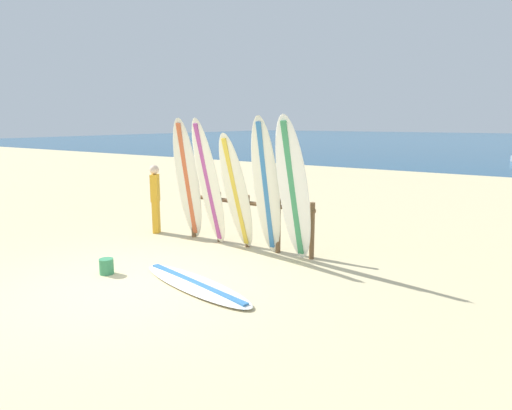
{
  "coord_description": "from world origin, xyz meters",
  "views": [
    {
      "loc": [
        5.04,
        -4.26,
        2.43
      ],
      "look_at": [
        0.23,
        2.97,
        0.79
      ],
      "focal_mm": 31.3,
      "sensor_mm": 36.0,
      "label": 1
    }
  ],
  "objects_px": {
    "surfboard_leaning_center_left": "(236,194)",
    "sand_bucket": "(107,266)",
    "surfboard_leaning_far_left": "(188,180)",
    "surfboard_leaning_center_right": "(293,191)",
    "surfboard_leaning_left": "(209,184)",
    "surfboard_rack": "(247,216)",
    "beachgoer_standing": "(155,196)",
    "surfboard_leaning_center": "(266,188)",
    "surfboard_lying_on_sand": "(195,284)"
  },
  "relations": [
    {
      "from": "surfboard_leaning_center_right",
      "to": "surfboard_lying_on_sand",
      "type": "distance_m",
      "value": 2.25
    },
    {
      "from": "surfboard_leaning_center_left",
      "to": "surfboard_leaning_center_right",
      "type": "distance_m",
      "value": 1.19
    },
    {
      "from": "surfboard_rack",
      "to": "surfboard_leaning_center_left",
      "type": "relative_size",
      "value": 1.28
    },
    {
      "from": "surfboard_rack",
      "to": "surfboard_leaning_far_left",
      "type": "relative_size",
      "value": 1.15
    },
    {
      "from": "surfboard_rack",
      "to": "surfboard_leaning_left",
      "type": "xyz_separation_m",
      "value": [
        -0.62,
        -0.4,
        0.62
      ]
    },
    {
      "from": "surfboard_leaning_left",
      "to": "surfboard_leaning_center_right",
      "type": "height_order",
      "value": "surfboard_leaning_center_right"
    },
    {
      "from": "surfboard_leaning_center",
      "to": "surfboard_lying_on_sand",
      "type": "xyz_separation_m",
      "value": [
        -0.09,
        -1.83,
        -1.23
      ]
    },
    {
      "from": "surfboard_leaning_center_right",
      "to": "sand_bucket",
      "type": "bearing_deg",
      "value": -136.56
    },
    {
      "from": "surfboard_leaning_left",
      "to": "surfboard_rack",
      "type": "bearing_deg",
      "value": 32.77
    },
    {
      "from": "surfboard_lying_on_sand",
      "to": "surfboard_leaning_center",
      "type": "bearing_deg",
      "value": 87.25
    },
    {
      "from": "surfboard_leaning_left",
      "to": "beachgoer_standing",
      "type": "distance_m",
      "value": 1.76
    },
    {
      "from": "surfboard_leaning_left",
      "to": "surfboard_leaning_center_right",
      "type": "xyz_separation_m",
      "value": [
        1.86,
        -0.03,
        0.03
      ]
    },
    {
      "from": "surfboard_leaning_center_left",
      "to": "beachgoer_standing",
      "type": "xyz_separation_m",
      "value": [
        -2.37,
        0.25,
        -0.3
      ]
    },
    {
      "from": "surfboard_rack",
      "to": "surfboard_leaning_left",
      "type": "bearing_deg",
      "value": -147.23
    },
    {
      "from": "surfboard_rack",
      "to": "sand_bucket",
      "type": "xyz_separation_m",
      "value": [
        -1.0,
        -2.55,
        -0.5
      ]
    },
    {
      "from": "surfboard_leaning_far_left",
      "to": "surfboard_leaning_center_right",
      "type": "xyz_separation_m",
      "value": [
        2.53,
        -0.18,
        0.02
      ]
    },
    {
      "from": "surfboard_leaning_center_left",
      "to": "sand_bucket",
      "type": "distance_m",
      "value": 2.56
    },
    {
      "from": "surfboard_rack",
      "to": "sand_bucket",
      "type": "height_order",
      "value": "surfboard_rack"
    },
    {
      "from": "surfboard_leaning_center_left",
      "to": "surfboard_leaning_center_right",
      "type": "height_order",
      "value": "surfboard_leaning_center_right"
    },
    {
      "from": "surfboard_leaning_center_right",
      "to": "surfboard_lying_on_sand",
      "type": "height_order",
      "value": "surfboard_leaning_center_right"
    },
    {
      "from": "surfboard_lying_on_sand",
      "to": "beachgoer_standing",
      "type": "xyz_separation_m",
      "value": [
        -2.88,
        2.0,
        0.79
      ]
    },
    {
      "from": "surfboard_leaning_left",
      "to": "surfboard_leaning_center_right",
      "type": "distance_m",
      "value": 1.86
    },
    {
      "from": "surfboard_leaning_left",
      "to": "sand_bucket",
      "type": "distance_m",
      "value": 2.45
    },
    {
      "from": "sand_bucket",
      "to": "surfboard_lying_on_sand",
      "type": "bearing_deg",
      "value": 13.07
    },
    {
      "from": "surfboard_leaning_far_left",
      "to": "sand_bucket",
      "type": "bearing_deg",
      "value": -82.72
    },
    {
      "from": "beachgoer_standing",
      "to": "sand_bucket",
      "type": "bearing_deg",
      "value": -60.95
    },
    {
      "from": "sand_bucket",
      "to": "surfboard_leaning_center_right",
      "type": "bearing_deg",
      "value": 43.44
    },
    {
      "from": "surfboard_leaning_center_left",
      "to": "surfboard_leaning_center",
      "type": "distance_m",
      "value": 0.62
    },
    {
      "from": "surfboard_leaning_left",
      "to": "surfboard_leaning_center",
      "type": "bearing_deg",
      "value": 1.8
    },
    {
      "from": "surfboard_rack",
      "to": "surfboard_leaning_center_right",
      "type": "xyz_separation_m",
      "value": [
        1.24,
        -0.43,
        0.65
      ]
    },
    {
      "from": "surfboard_leaning_far_left",
      "to": "beachgoer_standing",
      "type": "bearing_deg",
      "value": 175.92
    },
    {
      "from": "surfboard_leaning_center_right",
      "to": "sand_bucket",
      "type": "height_order",
      "value": "surfboard_leaning_center_right"
    },
    {
      "from": "surfboard_leaning_center_left",
      "to": "surfboard_leaning_center",
      "type": "bearing_deg",
      "value": 7.07
    },
    {
      "from": "surfboard_leaning_left",
      "to": "beachgoer_standing",
      "type": "xyz_separation_m",
      "value": [
        -1.69,
        0.22,
        -0.42
      ]
    },
    {
      "from": "surfboard_rack",
      "to": "surfboard_leaning_left",
      "type": "height_order",
      "value": "surfboard_leaning_left"
    },
    {
      "from": "surfboard_lying_on_sand",
      "to": "beachgoer_standing",
      "type": "bearing_deg",
      "value": 145.13
    },
    {
      "from": "surfboard_leaning_far_left",
      "to": "sand_bucket",
      "type": "distance_m",
      "value": 2.57
    },
    {
      "from": "surfboard_rack",
      "to": "surfboard_lying_on_sand",
      "type": "relative_size",
      "value": 1.14
    },
    {
      "from": "surfboard_leaning_center_right",
      "to": "surfboard_leaning_far_left",
      "type": "bearing_deg",
      "value": 175.99
    },
    {
      "from": "surfboard_leaning_center_left",
      "to": "surfboard_leaning_left",
      "type": "bearing_deg",
      "value": 177.12
    },
    {
      "from": "surfboard_rack",
      "to": "surfboard_leaning_center",
      "type": "relative_size",
      "value": 1.14
    },
    {
      "from": "surfboard_leaning_center_left",
      "to": "surfboard_lying_on_sand",
      "type": "relative_size",
      "value": 0.89
    },
    {
      "from": "surfboard_leaning_far_left",
      "to": "surfboard_leaning_center_left",
      "type": "distance_m",
      "value": 1.36
    },
    {
      "from": "surfboard_leaning_far_left",
      "to": "surfboard_leaning_center_left",
      "type": "height_order",
      "value": "surfboard_leaning_far_left"
    },
    {
      "from": "surfboard_leaning_far_left",
      "to": "surfboard_lying_on_sand",
      "type": "bearing_deg",
      "value": -46.16
    },
    {
      "from": "surfboard_leaning_left",
      "to": "surfboard_leaning_center",
      "type": "distance_m",
      "value": 1.27
    },
    {
      "from": "beachgoer_standing",
      "to": "surfboard_leaning_center",
      "type": "bearing_deg",
      "value": -3.41
    },
    {
      "from": "surfboard_leaning_far_left",
      "to": "surfboard_leaning_left",
      "type": "relative_size",
      "value": 1.0
    },
    {
      "from": "surfboard_leaning_center_left",
      "to": "surfboard_leaning_center",
      "type": "relative_size",
      "value": 0.89
    },
    {
      "from": "surfboard_leaning_far_left",
      "to": "beachgoer_standing",
      "type": "height_order",
      "value": "surfboard_leaning_far_left"
    }
  ]
}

